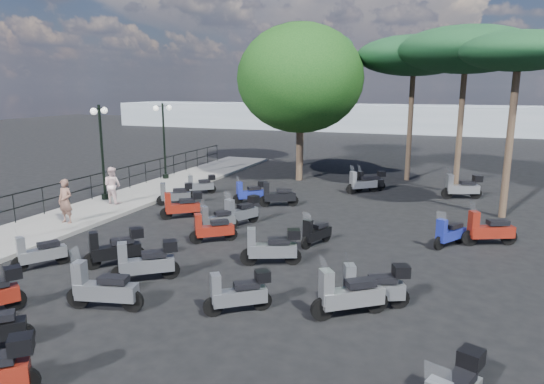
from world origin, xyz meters
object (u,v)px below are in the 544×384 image
(scooter_25, at_px, (489,230))
(scooter_26, at_px, (449,234))
(scooter_7, at_px, (102,289))
(scooter_17, at_px, (362,183))
(scooter_8, at_px, (115,249))
(scooter_20, at_px, (239,293))
(woman, at_px, (65,201))
(pedestrian_far, at_px, (112,185))
(pine_3, at_px, (519,53))
(pine_1, at_px, (466,50))
(scooter_4, at_px, (175,194))
(scooter_10, at_px, (278,196))
(scooter_22, at_px, (370,182))
(scooter_13, at_px, (146,262))
(scooter_24, at_px, (348,295))
(lamp_post_2, at_px, (164,136))
(scooter_14, at_px, (272,248))
(scooter_21, at_px, (316,233))
(scooter_15, at_px, (216,220))
(scooter_27, at_px, (462,187))
(lamp_post_1, at_px, (102,146))
(scooter_11, at_px, (250,192))
(scooter_19, at_px, (374,288))
(scooter_3, at_px, (182,206))
(scooter_9, at_px, (212,229))
(pine_0, at_px, (414,56))
(scooter_2, at_px, (40,253))
(broadleaf_tree, at_px, (300,79))
(pine_2, at_px, (303,48))

(scooter_25, distance_m, scooter_26, 1.33)
(scooter_7, xyz_separation_m, scooter_17, (3.30, 14.80, -0.03))
(scooter_8, distance_m, scooter_20, 4.81)
(woman, height_order, pedestrian_far, woman)
(pine_3, bearing_deg, pine_1, 112.86)
(scooter_4, height_order, scooter_20, scooter_4)
(scooter_10, distance_m, scooter_22, 5.60)
(scooter_13, xyz_separation_m, pine_1, (7.63, 14.77, 6.20))
(scooter_13, relative_size, scooter_24, 0.98)
(lamp_post_2, relative_size, scooter_14, 2.41)
(scooter_8, distance_m, pine_1, 17.93)
(woman, relative_size, scooter_21, 1.12)
(scooter_15, relative_size, scooter_27, 0.70)
(lamp_post_1, bearing_deg, scooter_17, 16.85)
(scooter_22, bearing_deg, scooter_26, 173.08)
(pedestrian_far, xyz_separation_m, scooter_10, (6.64, 2.53, -0.47))
(scooter_22, bearing_deg, scooter_24, 154.07)
(scooter_11, bearing_deg, scooter_17, -90.34)
(scooter_19, bearing_deg, scooter_3, 33.23)
(scooter_9, bearing_deg, scooter_15, -17.72)
(lamp_post_1, distance_m, pine_0, 16.48)
(scooter_14, xyz_separation_m, scooter_21, (0.72, 2.18, -0.12))
(scooter_7, bearing_deg, scooter_17, -25.66)
(scooter_2, relative_size, scooter_10, 0.89)
(scooter_9, xyz_separation_m, scooter_14, (2.59, -1.29, 0.09))
(woman, distance_m, pine_3, 17.68)
(scooter_13, distance_m, scooter_24, 5.45)
(pedestrian_far, height_order, pine_1, pine_1)
(scooter_22, xyz_separation_m, scooter_25, (5.01, -7.11, 0.02))
(woman, distance_m, scooter_11, 7.65)
(scooter_2, bearing_deg, broadleaf_tree, -67.69)
(scooter_9, bearing_deg, scooter_3, 9.49)
(scooter_20, xyz_separation_m, pine_2, (-5.04, 21.05, 7.00))
(scooter_7, bearing_deg, scooter_10, -15.17)
(scooter_3, distance_m, scooter_17, 9.19)
(scooter_8, bearing_deg, scooter_20, -155.36)
(pine_0, bearing_deg, scooter_3, -123.17)
(scooter_9, relative_size, scooter_24, 0.85)
(pedestrian_far, distance_m, scooter_8, 7.48)
(scooter_10, xyz_separation_m, scooter_27, (7.48, 4.38, 0.08))
(scooter_2, relative_size, scooter_11, 1.10)
(pedestrian_far, relative_size, scooter_17, 1.15)
(scooter_14, bearing_deg, scooter_8, 88.58)
(pine_1, bearing_deg, scooter_20, -106.30)
(lamp_post_2, distance_m, scooter_11, 7.38)
(lamp_post_1, xyz_separation_m, woman, (1.24, -3.66, -1.57))
(scooter_7, xyz_separation_m, scooter_20, (3.01, 0.96, -0.03))
(pine_0, bearing_deg, scooter_10, -119.13)
(scooter_24, bearing_deg, lamp_post_2, 9.13)
(scooter_19, height_order, broadleaf_tree, broadleaf_tree)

